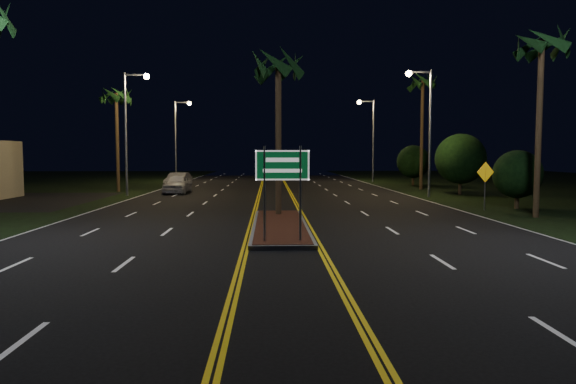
{
  "coord_description": "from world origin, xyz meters",
  "views": [
    {
      "loc": [
        -0.43,
        -14.3,
        3.06
      ],
      "look_at": [
        0.14,
        1.51,
        1.9
      ],
      "focal_mm": 32.0,
      "sensor_mm": 36.0,
      "label": 1
    }
  ],
  "objects_px": {
    "shrub_far": "(413,162)",
    "warning_sign": "(485,179)",
    "palm_median": "(278,66)",
    "palm_right_near": "(542,46)",
    "car_near": "(178,182)",
    "median_island": "(280,226)",
    "shrub_near": "(517,174)",
    "shrub_mid": "(461,159)",
    "streetlight_right_far": "(370,131)",
    "streetlight_left_far": "(179,131)",
    "car_far": "(178,179)",
    "palm_right_far": "(423,84)",
    "streetlight_left_mid": "(131,119)",
    "streetlight_right_mid": "(425,118)",
    "palm_left_far": "(116,96)",
    "highway_sign": "(282,174)"
  },
  "relations": [
    {
      "from": "car_far",
      "to": "shrub_far",
      "type": "bearing_deg",
      "value": 16.43
    },
    {
      "from": "median_island",
      "to": "shrub_far",
      "type": "xyz_separation_m",
      "value": [
        13.8,
        29.0,
        2.25
      ]
    },
    {
      "from": "highway_sign",
      "to": "streetlight_left_far",
      "type": "xyz_separation_m",
      "value": [
        -10.61,
        41.2,
        3.25
      ]
    },
    {
      "from": "highway_sign",
      "to": "palm_right_near",
      "type": "distance_m",
      "value": 15.55
    },
    {
      "from": "palm_median",
      "to": "palm_right_near",
      "type": "relative_size",
      "value": 0.89
    },
    {
      "from": "streetlight_right_far",
      "to": "shrub_mid",
      "type": "distance_m",
      "value": 18.55
    },
    {
      "from": "streetlight_left_far",
      "to": "shrub_far",
      "type": "xyz_separation_m",
      "value": [
        24.41,
        -8.0,
        -3.32
      ]
    },
    {
      "from": "median_island",
      "to": "shrub_mid",
      "type": "xyz_separation_m",
      "value": [
        14.0,
        17.0,
        2.64
      ]
    },
    {
      "from": "streetlight_right_far",
      "to": "car_near",
      "type": "xyz_separation_m",
      "value": [
        -18.27,
        -15.76,
        -4.79
      ]
    },
    {
      "from": "streetlight_left_mid",
      "to": "shrub_far",
      "type": "relative_size",
      "value": 2.27
    },
    {
      "from": "palm_right_far",
      "to": "warning_sign",
      "type": "height_order",
      "value": "palm_right_far"
    },
    {
      "from": "median_island",
      "to": "streetlight_right_mid",
      "type": "distance_m",
      "value": 19.2
    },
    {
      "from": "palm_right_far",
      "to": "shrub_mid",
      "type": "distance_m",
      "value": 8.87
    },
    {
      "from": "warning_sign",
      "to": "median_island",
      "type": "bearing_deg",
      "value": -168.68
    },
    {
      "from": "streetlight_right_far",
      "to": "warning_sign",
      "type": "bearing_deg",
      "value": -88.53
    },
    {
      "from": "median_island",
      "to": "streetlight_right_far",
      "type": "height_order",
      "value": "streetlight_right_far"
    },
    {
      "from": "median_island",
      "to": "shrub_near",
      "type": "xyz_separation_m",
      "value": [
        13.5,
        7.0,
        1.86
      ]
    },
    {
      "from": "streetlight_left_mid",
      "to": "shrub_mid",
      "type": "bearing_deg",
      "value": 0.0
    },
    {
      "from": "streetlight_right_far",
      "to": "shrub_far",
      "type": "distance_m",
      "value": 7.56
    },
    {
      "from": "shrub_far",
      "to": "warning_sign",
      "type": "distance_m",
      "value": 22.88
    },
    {
      "from": "streetlight_left_mid",
      "to": "streetlight_left_far",
      "type": "relative_size",
      "value": 1.0
    },
    {
      "from": "palm_right_near",
      "to": "palm_median",
      "type": "bearing_deg",
      "value": 177.71
    },
    {
      "from": "streetlight_left_far",
      "to": "palm_median",
      "type": "relative_size",
      "value": 1.08
    },
    {
      "from": "palm_right_near",
      "to": "shrub_near",
      "type": "relative_size",
      "value": 2.82
    },
    {
      "from": "shrub_far",
      "to": "streetlight_left_far",
      "type": "bearing_deg",
      "value": 161.86
    },
    {
      "from": "streetlight_right_mid",
      "to": "palm_right_far",
      "type": "relative_size",
      "value": 0.87
    },
    {
      "from": "palm_right_near",
      "to": "palm_right_far",
      "type": "distance_m",
      "value": 20.02
    },
    {
      "from": "palm_median",
      "to": "median_island",
      "type": "bearing_deg",
      "value": -90.0
    },
    {
      "from": "median_island",
      "to": "highway_sign",
      "type": "height_order",
      "value": "highway_sign"
    },
    {
      "from": "streetlight_right_far",
      "to": "car_near",
      "type": "relative_size",
      "value": 1.73
    },
    {
      "from": "shrub_far",
      "to": "streetlight_left_mid",
      "type": "bearing_deg",
      "value": -153.82
    },
    {
      "from": "streetlight_left_far",
      "to": "streetlight_right_far",
      "type": "bearing_deg",
      "value": -5.38
    },
    {
      "from": "palm_right_near",
      "to": "highway_sign",
      "type": "bearing_deg",
      "value": -150.05
    },
    {
      "from": "shrub_far",
      "to": "warning_sign",
      "type": "bearing_deg",
      "value": -96.15
    },
    {
      "from": "streetlight_left_far",
      "to": "shrub_mid",
      "type": "xyz_separation_m",
      "value": [
        24.61,
        -20.0,
        -2.93
      ]
    },
    {
      "from": "median_island",
      "to": "car_far",
      "type": "height_order",
      "value": "car_far"
    },
    {
      "from": "streetlight_right_far",
      "to": "palm_right_near",
      "type": "xyz_separation_m",
      "value": [
        1.89,
        -32.0,
        2.56
      ]
    },
    {
      "from": "car_far",
      "to": "warning_sign",
      "type": "distance_m",
      "value": 26.87
    },
    {
      "from": "streetlight_left_far",
      "to": "palm_left_far",
      "type": "xyz_separation_m",
      "value": [
        -2.19,
        -16.0,
        2.09
      ]
    },
    {
      "from": "highway_sign",
      "to": "shrub_mid",
      "type": "relative_size",
      "value": 0.69
    },
    {
      "from": "streetlight_right_mid",
      "to": "palm_right_near",
      "type": "distance_m",
      "value": 12.41
    },
    {
      "from": "shrub_near",
      "to": "shrub_mid",
      "type": "height_order",
      "value": "shrub_mid"
    },
    {
      "from": "highway_sign",
      "to": "warning_sign",
      "type": "xyz_separation_m",
      "value": [
        11.35,
        10.47,
        -0.67
      ]
    },
    {
      "from": "car_far",
      "to": "median_island",
      "type": "bearing_deg",
      "value": -66.09
    },
    {
      "from": "car_near",
      "to": "warning_sign",
      "type": "bearing_deg",
      "value": -32.45
    },
    {
      "from": "car_near",
      "to": "shrub_mid",
      "type": "bearing_deg",
      "value": -4.03
    },
    {
      "from": "car_far",
      "to": "streetlight_left_mid",
      "type": "bearing_deg",
      "value": -101.34
    },
    {
      "from": "streetlight_right_far",
      "to": "palm_right_far",
      "type": "distance_m",
      "value": 12.69
    },
    {
      "from": "streetlight_left_mid",
      "to": "shrub_near",
      "type": "distance_m",
      "value": 26.37
    },
    {
      "from": "streetlight_right_mid",
      "to": "palm_median",
      "type": "bearing_deg",
      "value": -132.7
    }
  ]
}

